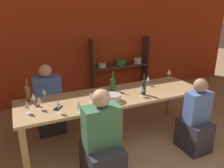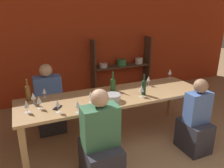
{
  "view_description": "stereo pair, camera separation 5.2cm",
  "coord_description": "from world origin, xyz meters",
  "px_view_note": "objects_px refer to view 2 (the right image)",
  "views": [
    {
      "loc": [
        -1.47,
        -1.02,
        2.04
      ],
      "look_at": [
        -0.13,
        1.91,
        0.93
      ],
      "focal_mm": 35.0,
      "sensor_mm": 36.0,
      "label": 1
    },
    {
      "loc": [
        -1.42,
        -1.05,
        2.04
      ],
      "look_at": [
        -0.13,
        1.91,
        0.93
      ],
      "focal_mm": 35.0,
      "sensor_mm": 36.0,
      "label": 2
    }
  ],
  "objects_px": {
    "mixing_bowl": "(113,97)",
    "wine_glass_empty_d": "(141,89)",
    "cell_phone": "(58,108)",
    "wine_bottle_dark": "(28,92)",
    "shelf_unit": "(122,74)",
    "wine_glass_empty_a": "(78,104)",
    "wine_bottle_amber": "(113,83)",
    "wine_glass_empty_c": "(44,91)",
    "wine_glass_white_b": "(170,72)",
    "person_near_b": "(101,148)",
    "wine_bottle_green": "(144,87)",
    "wine_glass_red_b": "(91,95)",
    "wine_glass_empty_b": "(39,100)",
    "dining_table": "(115,100)",
    "wine_glass_empty_e": "(26,104)",
    "wine_glass_red_c": "(58,104)",
    "person_far_a": "(49,106)",
    "wine_glass_red_a": "(33,96)",
    "person_near_a": "(195,125)",
    "wine_glass_white_a": "(149,79)"
  },
  "relations": [
    {
      "from": "wine_bottle_green",
      "to": "shelf_unit",
      "type": "bearing_deg",
      "value": 73.45
    },
    {
      "from": "wine_glass_red_c",
      "to": "wine_bottle_amber",
      "type": "bearing_deg",
      "value": 25.3
    },
    {
      "from": "wine_glass_empty_e",
      "to": "cell_phone",
      "type": "xyz_separation_m",
      "value": [
        0.38,
        -0.01,
        -0.11
      ]
    },
    {
      "from": "wine_glass_white_b",
      "to": "wine_glass_red_c",
      "type": "relative_size",
      "value": 1.04
    },
    {
      "from": "cell_phone",
      "to": "wine_bottle_dark",
      "type": "bearing_deg",
      "value": 128.56
    },
    {
      "from": "wine_glass_red_a",
      "to": "wine_glass_white_b",
      "type": "relative_size",
      "value": 0.95
    },
    {
      "from": "dining_table",
      "to": "wine_glass_empty_e",
      "type": "distance_m",
      "value": 1.29
    },
    {
      "from": "cell_phone",
      "to": "person_near_b",
      "type": "height_order",
      "value": "person_near_b"
    },
    {
      "from": "wine_glass_red_b",
      "to": "wine_bottle_dark",
      "type": "bearing_deg",
      "value": 153.05
    },
    {
      "from": "wine_glass_empty_b",
      "to": "wine_glass_empty_d",
      "type": "bearing_deg",
      "value": -6.71
    },
    {
      "from": "wine_bottle_amber",
      "to": "wine_glass_empty_e",
      "type": "relative_size",
      "value": 1.83
    },
    {
      "from": "shelf_unit",
      "to": "wine_glass_red_c",
      "type": "distance_m",
      "value": 2.85
    },
    {
      "from": "wine_glass_empty_b",
      "to": "person_near_b",
      "type": "distance_m",
      "value": 1.03
    },
    {
      "from": "shelf_unit",
      "to": "cell_phone",
      "type": "distance_m",
      "value": 2.73
    },
    {
      "from": "mixing_bowl",
      "to": "wine_glass_empty_d",
      "type": "bearing_deg",
      "value": -3.83
    },
    {
      "from": "wine_glass_empty_e",
      "to": "person_near_b",
      "type": "distance_m",
      "value": 1.09
    },
    {
      "from": "cell_phone",
      "to": "person_near_b",
      "type": "bearing_deg",
      "value": -58.43
    },
    {
      "from": "wine_glass_white_a",
      "to": "wine_glass_red_c",
      "type": "relative_size",
      "value": 0.97
    },
    {
      "from": "wine_glass_empty_b",
      "to": "cell_phone",
      "type": "relative_size",
      "value": 1.1
    },
    {
      "from": "wine_glass_empty_a",
      "to": "person_near_b",
      "type": "bearing_deg",
      "value": -66.22
    },
    {
      "from": "wine_glass_red_a",
      "to": "wine_glass_red_c",
      "type": "relative_size",
      "value": 0.99
    },
    {
      "from": "wine_bottle_amber",
      "to": "wine_glass_empty_c",
      "type": "bearing_deg",
      "value": 173.02
    },
    {
      "from": "wine_glass_empty_a",
      "to": "wine_glass_empty_e",
      "type": "relative_size",
      "value": 0.94
    },
    {
      "from": "wine_bottle_dark",
      "to": "person_near_b",
      "type": "xyz_separation_m",
      "value": [
        0.71,
        -1.04,
        -0.47
      ]
    },
    {
      "from": "wine_bottle_dark",
      "to": "wine_glass_white_a",
      "type": "height_order",
      "value": "wine_bottle_dark"
    },
    {
      "from": "wine_glass_red_a",
      "to": "person_far_a",
      "type": "bearing_deg",
      "value": 66.99
    },
    {
      "from": "wine_glass_empty_d",
      "to": "wine_glass_red_c",
      "type": "height_order",
      "value": "wine_glass_empty_d"
    },
    {
      "from": "wine_glass_white_a",
      "to": "person_near_b",
      "type": "height_order",
      "value": "person_near_b"
    },
    {
      "from": "wine_bottle_green",
      "to": "wine_glass_red_b",
      "type": "xyz_separation_m",
      "value": [
        -0.84,
        0.05,
        -0.02
      ]
    },
    {
      "from": "wine_glass_red_b",
      "to": "shelf_unit",
      "type": "bearing_deg",
      "value": 53.42
    },
    {
      "from": "wine_glass_empty_c",
      "to": "wine_glass_empty_a",
      "type": "bearing_deg",
      "value": -64.89
    },
    {
      "from": "mixing_bowl",
      "to": "wine_glass_white_a",
      "type": "xyz_separation_m",
      "value": [
        0.83,
        0.36,
        0.07
      ]
    },
    {
      "from": "wine_bottle_amber",
      "to": "wine_glass_empty_e",
      "type": "distance_m",
      "value": 1.37
    },
    {
      "from": "wine_bottle_green",
      "to": "wine_glass_red_b",
      "type": "bearing_deg",
      "value": 176.63
    },
    {
      "from": "wine_bottle_dark",
      "to": "dining_table",
      "type": "bearing_deg",
      "value": -13.89
    },
    {
      "from": "wine_glass_empty_e",
      "to": "cell_phone",
      "type": "distance_m",
      "value": 0.4
    },
    {
      "from": "person_near_b",
      "to": "shelf_unit",
      "type": "bearing_deg",
      "value": 59.17
    },
    {
      "from": "shelf_unit",
      "to": "wine_glass_white_b",
      "type": "relative_size",
      "value": 8.19
    },
    {
      "from": "wine_glass_white_b",
      "to": "person_near_b",
      "type": "height_order",
      "value": "person_near_b"
    },
    {
      "from": "dining_table",
      "to": "wine_glass_red_a",
      "type": "distance_m",
      "value": 1.2
    },
    {
      "from": "wine_glass_red_b",
      "to": "wine_glass_empty_a",
      "type": "bearing_deg",
      "value": -135.53
    },
    {
      "from": "wine_glass_empty_b",
      "to": "wine_glass_empty_c",
      "type": "relative_size",
      "value": 1.19
    },
    {
      "from": "shelf_unit",
      "to": "wine_glass_empty_a",
      "type": "xyz_separation_m",
      "value": [
        -1.69,
        -2.18,
        0.4
      ]
    },
    {
      "from": "wine_bottle_dark",
      "to": "cell_phone",
      "type": "height_order",
      "value": "wine_bottle_dark"
    },
    {
      "from": "wine_bottle_green",
      "to": "cell_phone",
      "type": "relative_size",
      "value": 2.0
    },
    {
      "from": "wine_glass_empty_e",
      "to": "person_far_a",
      "type": "distance_m",
      "value": 1.06
    },
    {
      "from": "dining_table",
      "to": "wine_glass_white_a",
      "type": "relative_size",
      "value": 17.09
    },
    {
      "from": "cell_phone",
      "to": "person_near_a",
      "type": "relative_size",
      "value": 0.14
    },
    {
      "from": "wine_glass_empty_d",
      "to": "person_near_a",
      "type": "distance_m",
      "value": 0.96
    },
    {
      "from": "wine_bottle_dark",
      "to": "wine_glass_white_b",
      "type": "height_order",
      "value": "wine_bottle_dark"
    }
  ]
}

